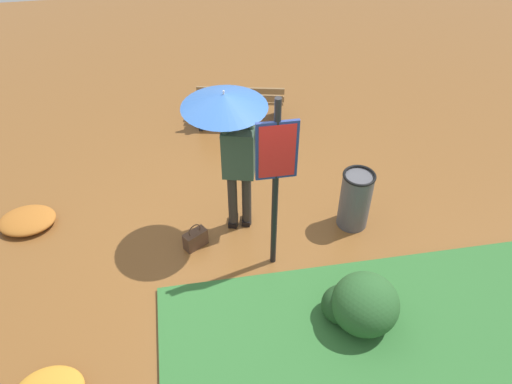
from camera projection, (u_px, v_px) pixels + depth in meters
name	position (u px, v px, depth m)	size (l,w,h in m)	color
ground_plane	(233.00, 236.00, 6.51)	(18.00, 18.00, 0.00)	brown
person_with_umbrella	(231.00, 128.00, 5.63)	(0.96, 0.96, 2.04)	#2D2823
info_sign_post	(276.00, 170.00, 5.23)	(0.44, 0.07, 2.30)	black
handbag	(195.00, 239.00, 6.29)	(0.33, 0.28, 0.37)	#4C3323
park_bench	(240.00, 102.00, 8.22)	(1.41, 0.65, 0.75)	black
trash_bin	(355.00, 199.00, 6.41)	(0.42, 0.42, 0.83)	#4C4C51
shrub_cluster	(360.00, 304.00, 5.33)	(0.80, 0.72, 0.65)	#285628
leaf_pile_near_person	(27.00, 220.00, 6.61)	(0.74, 0.59, 0.16)	#A86023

